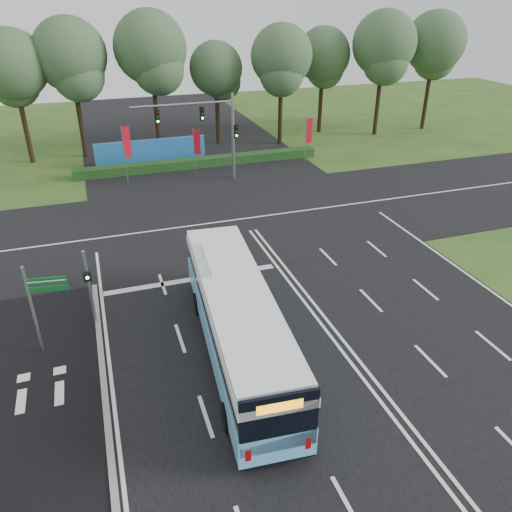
{
  "coord_description": "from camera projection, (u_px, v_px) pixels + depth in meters",
  "views": [
    {
      "loc": [
        -9.16,
        -18.52,
        14.09
      ],
      "look_at": [
        -2.26,
        2.0,
        2.56
      ],
      "focal_mm": 35.0,
      "sensor_mm": 36.0,
      "label": 1
    }
  ],
  "objects": [
    {
      "name": "pedestrian_signal",
      "position": [
        89.0,
        285.0,
        22.95
      ],
      "size": [
        0.34,
        0.43,
        3.86
      ],
      "rotation": [
        0.0,
        0.0,
        0.21
      ],
      "color": "gray",
      "rests_on": "ground"
    },
    {
      "name": "eucalyptus_row",
      "position": [
        225.0,
        54.0,
        47.61
      ],
      "size": [
        54.54,
        9.18,
        12.86
      ],
      "color": "black",
      "rests_on": "ground"
    },
    {
      "name": "road_main",
      "position": [
        312.0,
        312.0,
        24.69
      ],
      "size": [
        20.0,
        120.0,
        0.04
      ],
      "primitive_type": "cube",
      "color": "black",
      "rests_on": "ground"
    },
    {
      "name": "hedge",
      "position": [
        200.0,
        162.0,
        45.0
      ],
      "size": [
        22.0,
        1.2,
        0.8
      ],
      "primitive_type": "cube",
      "color": "#163A15",
      "rests_on": "ground"
    },
    {
      "name": "city_bus",
      "position": [
        237.0,
        320.0,
        21.02
      ],
      "size": [
        3.66,
        12.82,
        3.63
      ],
      "rotation": [
        0.0,
        0.0,
        -0.08
      ],
      "color": "#6BBCF8",
      "rests_on": "ground"
    },
    {
      "name": "road_cross",
      "position": [
        241.0,
        219.0,
        34.72
      ],
      "size": [
        120.0,
        14.0,
        0.05
      ],
      "primitive_type": "cube",
      "color": "black",
      "rests_on": "ground"
    },
    {
      "name": "banner_flag_right",
      "position": [
        308.0,
        133.0,
        44.87
      ],
      "size": [
        0.62,
        0.07,
        4.2
      ],
      "rotation": [
        0.0,
        0.0,
        0.02
      ],
      "color": "gray",
      "rests_on": "ground"
    },
    {
      "name": "banner_flag_mid",
      "position": [
        196.0,
        144.0,
        42.12
      ],
      "size": [
        0.57,
        0.22,
        4.01
      ],
      "rotation": [
        0.0,
        0.0,
        -0.3
      ],
      "color": "gray",
      "rests_on": "ground"
    },
    {
      "name": "bike_path",
      "position": [
        39.0,
        416.0,
        18.65
      ],
      "size": [
        5.0,
        18.0,
        0.06
      ],
      "primitive_type": "cube",
      "color": "black",
      "rests_on": "ground"
    },
    {
      "name": "banner_flag_left",
      "position": [
        126.0,
        146.0,
        40.14
      ],
      "size": [
        0.66,
        0.31,
        4.72
      ],
      "rotation": [
        0.0,
        0.0,
        0.39
      ],
      "color": "gray",
      "rests_on": "ground"
    },
    {
      "name": "kerb_strip",
      "position": [
        106.0,
        401.0,
        19.32
      ],
      "size": [
        0.25,
        18.0,
        0.12
      ],
      "primitive_type": "cube",
      "color": "gray",
      "rests_on": "ground"
    },
    {
      "name": "ground",
      "position": [
        312.0,
        313.0,
        24.7
      ],
      "size": [
        120.0,
        120.0,
        0.0
      ],
      "primitive_type": "plane",
      "color": "#294F1A",
      "rests_on": "ground"
    },
    {
      "name": "traffic_light_gantry",
      "position": [
        211.0,
        125.0,
        39.71
      ],
      "size": [
        8.41,
        0.28,
        7.0
      ],
      "color": "gray",
      "rests_on": "ground"
    },
    {
      "name": "street_sign",
      "position": [
        39.0,
        299.0,
        20.87
      ],
      "size": [
        1.66,
        0.33,
        4.28
      ],
      "rotation": [
        0.0,
        0.0,
        -0.15
      ],
      "color": "gray",
      "rests_on": "ground"
    },
    {
      "name": "blue_hoarding",
      "position": [
        151.0,
        151.0,
        45.64
      ],
      "size": [
        10.0,
        0.3,
        2.2
      ],
      "primitive_type": "cube",
      "color": "#2067AE",
      "rests_on": "ground"
    }
  ]
}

